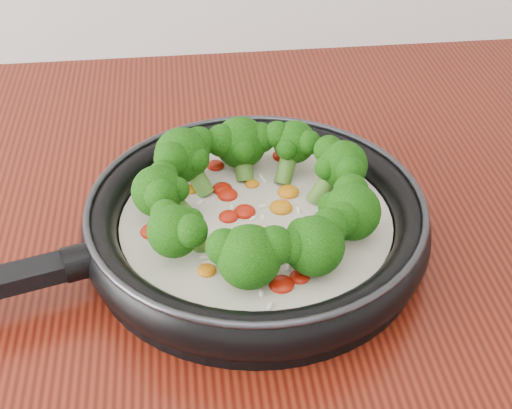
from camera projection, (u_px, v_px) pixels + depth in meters
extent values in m
cylinder|color=black|center=(256.00, 241.00, 0.70)|extent=(0.38, 0.38, 0.01)
torus|color=black|center=(256.00, 222.00, 0.68)|extent=(0.40, 0.40, 0.03)
torus|color=#2D2D33|center=(256.00, 203.00, 0.67)|extent=(0.39, 0.39, 0.01)
cylinder|color=black|center=(81.00, 261.00, 0.63)|extent=(0.04, 0.04, 0.03)
cylinder|color=beige|center=(256.00, 227.00, 0.69)|extent=(0.31, 0.31, 0.02)
ellipsoid|color=#AE1708|center=(228.00, 195.00, 0.71)|extent=(0.02, 0.02, 0.01)
ellipsoid|color=#AE1708|center=(245.00, 212.00, 0.69)|extent=(0.03, 0.03, 0.01)
ellipsoid|color=orange|center=(281.00, 208.00, 0.69)|extent=(0.03, 0.03, 0.01)
ellipsoid|color=#AE1708|center=(252.00, 271.00, 0.62)|extent=(0.03, 0.03, 0.01)
ellipsoid|color=#AE1708|center=(222.00, 189.00, 0.72)|extent=(0.03, 0.03, 0.01)
ellipsoid|color=orange|center=(288.00, 192.00, 0.71)|extent=(0.03, 0.03, 0.01)
ellipsoid|color=#AE1708|center=(282.00, 284.00, 0.61)|extent=(0.03, 0.03, 0.01)
ellipsoid|color=#AE1708|center=(228.00, 217.00, 0.68)|extent=(0.02, 0.02, 0.01)
ellipsoid|color=orange|center=(191.00, 189.00, 0.72)|extent=(0.01, 0.01, 0.01)
ellipsoid|color=#AE1708|center=(283.00, 156.00, 0.76)|extent=(0.03, 0.03, 0.01)
ellipsoid|color=#AE1708|center=(345.00, 187.00, 0.72)|extent=(0.02, 0.02, 0.01)
ellipsoid|color=orange|center=(207.00, 270.00, 0.62)|extent=(0.02, 0.02, 0.01)
ellipsoid|color=#AE1708|center=(152.00, 232.00, 0.66)|extent=(0.02, 0.02, 0.01)
ellipsoid|color=#AE1708|center=(282.00, 249.00, 0.64)|extent=(0.02, 0.02, 0.01)
ellipsoid|color=orange|center=(252.00, 184.00, 0.72)|extent=(0.02, 0.02, 0.01)
ellipsoid|color=#AE1708|center=(362.00, 214.00, 0.68)|extent=(0.02, 0.02, 0.01)
ellipsoid|color=#AE1708|center=(216.00, 166.00, 0.75)|extent=(0.02, 0.02, 0.01)
ellipsoid|color=orange|center=(257.00, 232.00, 0.66)|extent=(0.03, 0.03, 0.01)
ellipsoid|color=#AE1708|center=(256.00, 274.00, 0.62)|extent=(0.02, 0.02, 0.01)
ellipsoid|color=#AE1708|center=(300.00, 277.00, 0.61)|extent=(0.02, 0.02, 0.01)
ellipsoid|color=white|center=(262.00, 293.00, 0.60)|extent=(0.01, 0.01, 0.00)
ellipsoid|color=white|center=(243.00, 210.00, 0.69)|extent=(0.01, 0.01, 0.00)
ellipsoid|color=white|center=(263.00, 206.00, 0.69)|extent=(0.01, 0.01, 0.00)
ellipsoid|color=white|center=(155.00, 209.00, 0.69)|extent=(0.01, 0.01, 0.00)
ellipsoid|color=white|center=(261.00, 176.00, 0.73)|extent=(0.01, 0.01, 0.00)
ellipsoid|color=white|center=(226.00, 213.00, 0.69)|extent=(0.01, 0.01, 0.00)
ellipsoid|color=white|center=(298.00, 210.00, 0.69)|extent=(0.01, 0.01, 0.00)
ellipsoid|color=white|center=(265.00, 181.00, 0.73)|extent=(0.01, 0.01, 0.00)
ellipsoid|color=white|center=(254.00, 229.00, 0.67)|extent=(0.01, 0.01, 0.00)
ellipsoid|color=white|center=(200.00, 202.00, 0.70)|extent=(0.01, 0.01, 0.00)
ellipsoid|color=white|center=(243.00, 215.00, 0.69)|extent=(0.01, 0.01, 0.00)
ellipsoid|color=white|center=(324.00, 263.00, 0.63)|extent=(0.01, 0.01, 0.00)
ellipsoid|color=white|center=(270.00, 306.00, 0.59)|extent=(0.01, 0.01, 0.00)
ellipsoid|color=white|center=(227.00, 159.00, 0.76)|extent=(0.01, 0.01, 0.00)
ellipsoid|color=white|center=(215.00, 264.00, 0.63)|extent=(0.01, 0.01, 0.00)
ellipsoid|color=white|center=(209.00, 263.00, 0.63)|extent=(0.01, 0.01, 0.00)
ellipsoid|color=white|center=(232.00, 208.00, 0.69)|extent=(0.01, 0.01, 0.00)
ellipsoid|color=white|center=(263.00, 217.00, 0.68)|extent=(0.01, 0.01, 0.00)
ellipsoid|color=white|center=(253.00, 219.00, 0.68)|extent=(0.01, 0.01, 0.00)
ellipsoid|color=white|center=(283.00, 278.00, 0.62)|extent=(0.01, 0.01, 0.00)
ellipsoid|color=white|center=(236.00, 156.00, 0.77)|extent=(0.00, 0.01, 0.00)
ellipsoid|color=white|center=(205.00, 257.00, 0.63)|extent=(0.01, 0.00, 0.00)
ellipsoid|color=white|center=(369.00, 203.00, 0.70)|extent=(0.01, 0.01, 0.00)
ellipsoid|color=white|center=(328.00, 190.00, 0.72)|extent=(0.01, 0.00, 0.00)
ellipsoid|color=white|center=(288.00, 268.00, 0.63)|extent=(0.01, 0.01, 0.00)
ellipsoid|color=white|center=(197.00, 173.00, 0.74)|extent=(0.01, 0.01, 0.00)
cylinder|color=#507F29|center=(324.00, 186.00, 0.70)|extent=(0.04, 0.03, 0.04)
sphere|color=black|center=(343.00, 165.00, 0.69)|extent=(0.06, 0.06, 0.05)
sphere|color=black|center=(329.00, 150.00, 0.70)|extent=(0.04, 0.04, 0.03)
sphere|color=black|center=(350.00, 170.00, 0.67)|extent=(0.03, 0.03, 0.03)
sphere|color=black|center=(327.00, 168.00, 0.69)|extent=(0.03, 0.03, 0.02)
cylinder|color=#507F29|center=(287.00, 166.00, 0.72)|extent=(0.03, 0.04, 0.04)
sphere|color=black|center=(294.00, 142.00, 0.73)|extent=(0.05, 0.05, 0.04)
sphere|color=black|center=(277.00, 134.00, 0.72)|extent=(0.03, 0.03, 0.03)
sphere|color=black|center=(308.00, 142.00, 0.72)|extent=(0.03, 0.03, 0.03)
sphere|color=black|center=(287.00, 149.00, 0.71)|extent=(0.03, 0.03, 0.02)
cylinder|color=#507F29|center=(244.00, 165.00, 0.73)|extent=(0.02, 0.03, 0.04)
sphere|color=black|center=(241.00, 142.00, 0.73)|extent=(0.07, 0.07, 0.05)
sphere|color=black|center=(222.00, 141.00, 0.72)|extent=(0.04, 0.04, 0.03)
sphere|color=black|center=(261.00, 138.00, 0.73)|extent=(0.04, 0.04, 0.03)
sphere|color=black|center=(243.00, 150.00, 0.72)|extent=(0.03, 0.03, 0.03)
cylinder|color=#507F29|center=(198.00, 178.00, 0.71)|extent=(0.04, 0.04, 0.04)
sphere|color=black|center=(182.00, 155.00, 0.71)|extent=(0.07, 0.07, 0.05)
sphere|color=black|center=(171.00, 159.00, 0.69)|extent=(0.04, 0.04, 0.03)
sphere|color=black|center=(199.00, 142.00, 0.71)|extent=(0.04, 0.04, 0.03)
sphere|color=black|center=(196.00, 159.00, 0.70)|extent=(0.03, 0.03, 0.03)
cylinder|color=#507F29|center=(178.00, 207.00, 0.67)|extent=(0.04, 0.02, 0.04)
sphere|color=black|center=(157.00, 191.00, 0.66)|extent=(0.06, 0.06, 0.05)
sphere|color=black|center=(161.00, 196.00, 0.64)|extent=(0.04, 0.04, 0.03)
sphere|color=black|center=(163.00, 175.00, 0.67)|extent=(0.03, 0.03, 0.03)
sphere|color=black|center=(177.00, 190.00, 0.66)|extent=(0.03, 0.03, 0.02)
cylinder|color=#507F29|center=(193.00, 239.00, 0.63)|extent=(0.04, 0.03, 0.04)
sphere|color=black|center=(174.00, 231.00, 0.61)|extent=(0.06, 0.06, 0.05)
sphere|color=black|center=(191.00, 231.00, 0.60)|extent=(0.04, 0.04, 0.03)
sphere|color=black|center=(165.00, 214.00, 0.62)|extent=(0.03, 0.03, 0.03)
sphere|color=black|center=(191.00, 221.00, 0.62)|extent=(0.03, 0.03, 0.02)
cylinder|color=#507F29|center=(251.00, 258.00, 0.62)|extent=(0.02, 0.04, 0.04)
sphere|color=black|center=(249.00, 257.00, 0.59)|extent=(0.07, 0.07, 0.05)
sphere|color=black|center=(274.00, 246.00, 0.59)|extent=(0.04, 0.04, 0.03)
sphere|color=black|center=(224.00, 247.00, 0.59)|extent=(0.04, 0.04, 0.03)
sphere|color=black|center=(251.00, 241.00, 0.60)|extent=(0.03, 0.03, 0.03)
cylinder|color=#507F29|center=(301.00, 249.00, 0.63)|extent=(0.03, 0.04, 0.04)
sphere|color=black|center=(314.00, 246.00, 0.60)|extent=(0.06, 0.06, 0.05)
sphere|color=black|center=(329.00, 227.00, 0.61)|extent=(0.04, 0.04, 0.03)
sphere|color=black|center=(293.00, 246.00, 0.59)|extent=(0.04, 0.04, 0.03)
sphere|color=black|center=(302.00, 233.00, 0.61)|extent=(0.03, 0.03, 0.03)
cylinder|color=#507F29|center=(331.00, 223.00, 0.65)|extent=(0.04, 0.03, 0.04)
sphere|color=black|center=(352.00, 212.00, 0.64)|extent=(0.06, 0.06, 0.05)
sphere|color=black|center=(351.00, 191.00, 0.65)|extent=(0.04, 0.04, 0.03)
sphere|color=black|center=(343.00, 218.00, 0.62)|extent=(0.04, 0.04, 0.03)
sphere|color=black|center=(332.00, 206.00, 0.64)|extent=(0.03, 0.03, 0.03)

